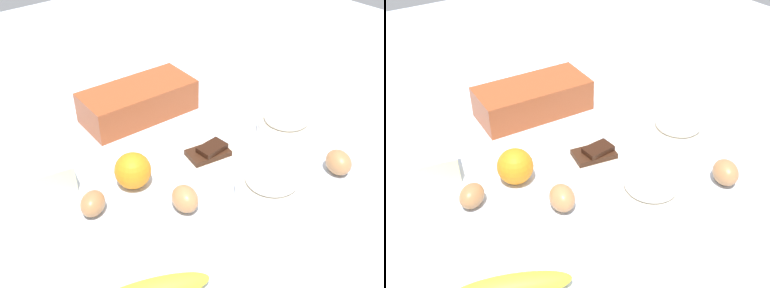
% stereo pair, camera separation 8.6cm
% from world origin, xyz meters
% --- Properties ---
extents(ground_plane, '(2.40, 2.40, 0.02)m').
position_xyz_m(ground_plane, '(0.00, 0.00, -0.01)').
color(ground_plane, silver).
extents(loaf_pan, '(0.29, 0.15, 0.08)m').
position_xyz_m(loaf_pan, '(0.01, 0.23, 0.04)').
color(loaf_pan, '#9E4723').
rests_on(loaf_pan, ground_plane).
extents(flour_bowl, '(0.13, 0.13, 0.06)m').
position_xyz_m(flour_bowl, '(0.23, -0.07, 0.03)').
color(flour_bowl, silver).
rests_on(flour_bowl, ground_plane).
extents(sugar_bowl, '(0.14, 0.14, 0.07)m').
position_xyz_m(sugar_bowl, '(0.04, -0.20, 0.03)').
color(sugar_bowl, silver).
rests_on(sugar_bowl, ground_plane).
extents(orange_fruit, '(0.07, 0.07, 0.07)m').
position_xyz_m(orange_fruit, '(-0.15, 0.01, 0.04)').
color(orange_fruit, orange).
rests_on(orange_fruit, ground_plane).
extents(butter_block, '(0.10, 0.08, 0.06)m').
position_xyz_m(butter_block, '(-0.28, 0.11, 0.03)').
color(butter_block, '#F4EDB2').
rests_on(butter_block, ground_plane).
extents(egg_near_butter, '(0.07, 0.07, 0.05)m').
position_xyz_m(egg_near_butter, '(-0.25, -0.01, 0.02)').
color(egg_near_butter, '#A97245').
rests_on(egg_near_butter, ground_plane).
extents(egg_beside_bowl, '(0.07, 0.08, 0.05)m').
position_xyz_m(egg_beside_bowl, '(0.21, -0.23, 0.03)').
color(egg_beside_bowl, '#B27849').
rests_on(egg_beside_bowl, ground_plane).
extents(egg_loose, '(0.06, 0.07, 0.05)m').
position_xyz_m(egg_loose, '(-0.11, -0.11, 0.02)').
color(egg_loose, '#BB7F4C').
rests_on(egg_loose, ground_plane).
extents(chocolate_plate, '(0.13, 0.13, 0.03)m').
position_xyz_m(chocolate_plate, '(0.03, -0.02, 0.01)').
color(chocolate_plate, silver).
rests_on(chocolate_plate, ground_plane).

